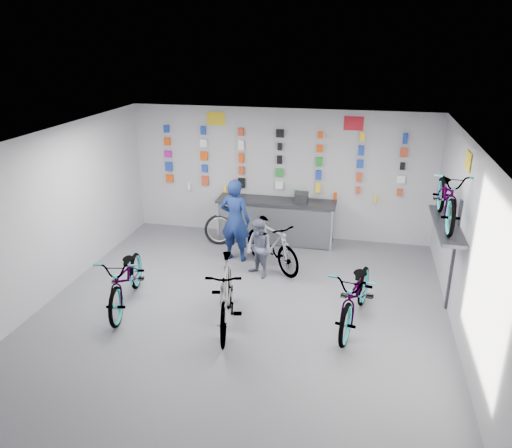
% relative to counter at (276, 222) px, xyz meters
% --- Properties ---
extents(floor, '(8.00, 8.00, 0.00)m').
position_rel_counter_xyz_m(floor, '(0.00, -3.54, -0.49)').
color(floor, '#545459').
rests_on(floor, ground).
extents(ceiling, '(8.00, 8.00, 0.00)m').
position_rel_counter_xyz_m(ceiling, '(0.00, -3.54, 2.51)').
color(ceiling, white).
rests_on(ceiling, wall_back).
extents(wall_back, '(7.00, 0.00, 7.00)m').
position_rel_counter_xyz_m(wall_back, '(0.00, 0.46, 1.01)').
color(wall_back, '#AAAAAC').
rests_on(wall_back, floor).
extents(wall_front, '(7.00, 0.00, 7.00)m').
position_rel_counter_xyz_m(wall_front, '(0.00, -7.54, 1.01)').
color(wall_front, '#AAAAAC').
rests_on(wall_front, floor).
extents(wall_left, '(0.00, 8.00, 8.00)m').
position_rel_counter_xyz_m(wall_left, '(-3.50, -3.54, 1.01)').
color(wall_left, '#AAAAAC').
rests_on(wall_left, floor).
extents(wall_right, '(0.00, 8.00, 8.00)m').
position_rel_counter_xyz_m(wall_right, '(3.50, -3.54, 1.01)').
color(wall_right, '#AAAAAC').
rests_on(wall_right, floor).
extents(counter, '(2.70, 0.66, 1.00)m').
position_rel_counter_xyz_m(counter, '(0.00, 0.00, 0.00)').
color(counter, black).
rests_on(counter, floor).
extents(merch_wall, '(5.58, 0.08, 1.56)m').
position_rel_counter_xyz_m(merch_wall, '(-0.15, 0.39, 1.28)').
color(merch_wall, '#D6440D').
rests_on(merch_wall, wall_back).
extents(wall_bracket, '(0.39, 1.90, 2.00)m').
position_rel_counter_xyz_m(wall_bracket, '(3.33, -2.34, 0.98)').
color(wall_bracket, '#333338').
rests_on(wall_bracket, wall_right).
extents(sign_left, '(0.42, 0.02, 0.30)m').
position_rel_counter_xyz_m(sign_left, '(-1.50, 0.44, 2.23)').
color(sign_left, gold).
rests_on(sign_left, wall_back).
extents(sign_right, '(0.42, 0.02, 0.30)m').
position_rel_counter_xyz_m(sign_right, '(1.60, 0.44, 2.23)').
color(sign_right, red).
rests_on(sign_right, wall_back).
extents(sign_side, '(0.02, 0.40, 0.30)m').
position_rel_counter_xyz_m(sign_side, '(3.48, -2.34, 2.16)').
color(sign_side, gold).
rests_on(sign_side, wall_right).
extents(bike_left, '(1.10, 2.12, 1.06)m').
position_rel_counter_xyz_m(bike_left, '(-2.03, -3.45, 0.05)').
color(bike_left, gray).
rests_on(bike_left, floor).
extents(bike_center, '(0.92, 2.01, 1.17)m').
position_rel_counter_xyz_m(bike_center, '(-0.14, -3.73, 0.10)').
color(bike_center, gray).
rests_on(bike_center, floor).
extents(bike_right, '(1.07, 2.17, 1.09)m').
position_rel_counter_xyz_m(bike_right, '(1.93, -3.19, 0.06)').
color(bike_right, gray).
rests_on(bike_right, floor).
extents(bike_service, '(1.61, 1.53, 1.04)m').
position_rel_counter_xyz_m(bike_service, '(0.17, -1.41, 0.03)').
color(bike_service, gray).
rests_on(bike_service, floor).
extents(bike_wall, '(0.63, 1.80, 0.95)m').
position_rel_counter_xyz_m(bike_wall, '(3.25, -2.34, 1.57)').
color(bike_wall, gray).
rests_on(bike_wall, wall_bracket).
extents(clerk, '(0.69, 0.50, 1.77)m').
position_rel_counter_xyz_m(clerk, '(-0.66, -1.16, 0.40)').
color(clerk, navy).
rests_on(clerk, floor).
extents(customer, '(0.73, 0.71, 1.19)m').
position_rel_counter_xyz_m(customer, '(-0.00, -1.84, 0.11)').
color(customer, slate).
rests_on(customer, floor).
extents(spare_wheel, '(0.71, 0.36, 0.67)m').
position_rel_counter_xyz_m(spare_wheel, '(-1.25, -0.37, -0.16)').
color(spare_wheel, black).
rests_on(spare_wheel, floor).
extents(register, '(0.28, 0.30, 0.22)m').
position_rel_counter_xyz_m(register, '(0.58, 0.01, 0.62)').
color(register, black).
rests_on(register, counter).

